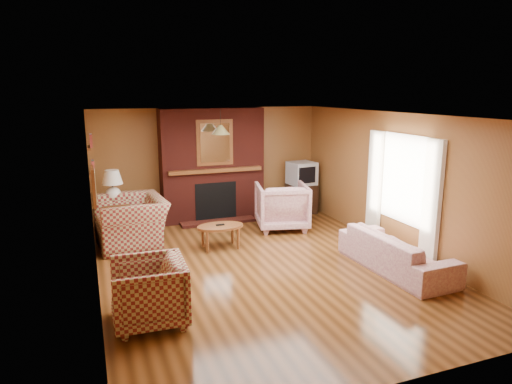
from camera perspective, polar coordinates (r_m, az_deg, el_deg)
name	(u,v)px	position (r m, az deg, el deg)	size (l,w,h in m)	color
floor	(263,266)	(7.43, 0.86, -9.25)	(6.50, 6.50, 0.00)	#43250E
ceiling	(263,115)	(6.90, 0.93, 9.58)	(6.50, 6.50, 0.00)	white
wall_back	(209,163)	(10.11, -5.88, 3.64)	(6.50, 6.50, 0.00)	brown
wall_front	(395,268)	(4.34, 17.01, -9.11)	(6.50, 6.50, 0.00)	brown
wall_left	(93,208)	(6.60, -19.76, -1.86)	(6.50, 6.50, 0.00)	brown
wall_right	(397,182)	(8.30, 17.18, 1.17)	(6.50, 6.50, 0.00)	brown
fireplace	(212,166)	(9.86, -5.48, 3.32)	(2.20, 0.82, 2.40)	#4A1610
window_right	(402,189)	(8.13, 17.73, 0.38)	(0.10, 1.85, 2.00)	silver
bookshelf	(91,155)	(8.38, -19.89, 4.33)	(0.09, 0.55, 0.71)	brown
botanical_print	(94,187)	(6.23, -19.63, 0.63)	(0.05, 0.40, 0.50)	brown
pendant_light	(221,130)	(9.10, -4.45, 7.76)	(0.36, 0.36, 0.48)	black
plaid_loveseat	(131,221)	(8.61, -15.33, -3.55)	(1.34, 1.17, 0.87)	maroon
plaid_armchair	(149,292)	(5.74, -13.27, -12.09)	(0.85, 0.88, 0.80)	maroon
floral_sofa	(396,252)	(7.51, 17.11, -7.14)	(2.04, 0.80, 0.60)	beige
floral_armchair	(282,206)	(9.27, 3.24, -1.76)	(1.00, 1.02, 0.93)	beige
coffee_table	(220,228)	(8.15, -4.50, -4.55)	(0.83, 0.52, 0.44)	brown
side_table	(115,219)	(9.20, -17.21, -3.30)	(0.50, 0.50, 0.67)	brown
table_lamp	(113,185)	(9.04, -17.49, 0.89)	(0.38, 0.38, 0.63)	silver
tv_stand	(301,198)	(10.57, 5.67, -0.76)	(0.61, 0.55, 0.66)	black
crt_tv	(302,173)	(10.45, 5.75, 2.36)	(0.61, 0.61, 0.51)	#AFB1B7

